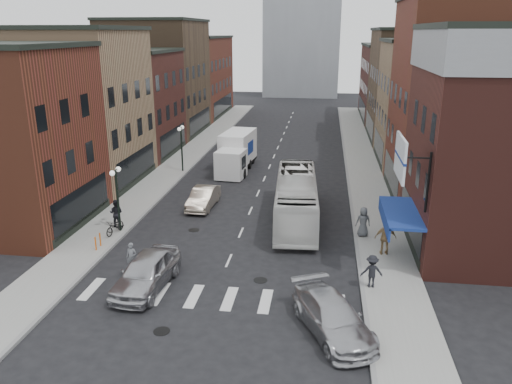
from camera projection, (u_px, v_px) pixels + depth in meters
The scene contains 30 objects.
ground at pixel (225, 269), 26.20m from camera, with size 160.00×160.00×0.00m, color black.
sidewalk_left at pixel (183, 160), 48.03m from camera, with size 3.00×74.00×0.15m, color gray.
sidewalk_right at pixel (363, 166), 45.81m from camera, with size 3.00×74.00×0.15m, color gray.
curb_left at pixel (198, 161), 47.86m from camera, with size 0.20×74.00×0.16m, color gray.
curb_right at pixel (346, 167), 46.03m from camera, with size 0.20×74.00×0.16m, color gray.
crosswalk_stripes at pixel (213, 298), 23.38m from camera, with size 12.00×2.20×0.01m, color silver.
bldg_left_mid_a at pixel (72, 107), 39.47m from camera, with size 10.30×10.20×12.30m.
bldg_left_mid_b at pixel (123, 103), 49.20m from camera, with size 10.30×10.20×10.30m.
bldg_left_far_a at pixel (158, 78), 59.11m from camera, with size 10.30×12.20×13.30m.
bldg_left_far_b at pixel (189, 76), 72.61m from camera, with size 10.30×16.20×11.30m.
bldg_right_mid_a at pixel (470, 102), 35.25m from camera, with size 10.30×10.20×14.30m.
bldg_right_mid_b at pixel (438, 104), 45.14m from camera, with size 10.30×10.20×11.30m.
bldg_right_far_a at pixel (418, 86), 55.35m from camera, with size 10.30×12.20×12.30m.
bldg_right_far_b at pixel (400, 83), 68.86m from camera, with size 10.30×16.20×10.30m.
awning_blue at pixel (398, 214), 26.59m from camera, with size 1.80×5.00×0.78m.
billboard_sign at pixel (402, 159), 23.67m from camera, with size 1.52×3.00×3.70m.
streetlamp_near at pixel (117, 188), 30.05m from camera, with size 0.32×1.22×4.11m.
streetlamp_far at pixel (181, 140), 43.24m from camera, with size 0.32×1.22×4.11m.
bike_rack at pixel (98, 241), 28.25m from camera, with size 0.08×0.68×0.80m.
box_truck at pixel (236, 153), 44.20m from camera, with size 2.82×7.81×3.32m.
motorcycle_rider at pixel (132, 263), 24.73m from camera, with size 0.58×1.98×2.02m.
transit_bus at pixel (296, 198), 32.49m from camera, with size 2.55×10.90×3.04m, color silver.
sedan_left_near at pixel (147, 272), 24.01m from camera, with size 2.03×5.05×1.72m, color #B7B7BC.
sedan_left_far at pixel (203, 198), 35.17m from camera, with size 1.50×4.29×1.42m, color beige.
curb_car at pixel (332, 317), 20.44m from camera, with size 2.08×5.12×1.49m, color #AFAFB4.
parked_bicycle at pixel (115, 227), 30.29m from camera, with size 0.59×1.69×0.89m, color black.
ped_left_solo at pixel (116, 213), 31.27m from camera, with size 0.86×0.49×1.76m, color black.
ped_right_a at pixel (372, 271), 23.84m from camera, with size 1.06×0.52×1.63m, color black.
ped_right_b at pixel (386, 237), 27.30m from camera, with size 1.16×0.58×1.98m, color #92724A.
ped_right_c at pixel (363, 222), 29.80m from camera, with size 0.88×0.57×1.80m, color #515458.
Camera 1 is at (4.85, -23.25, 11.90)m, focal length 35.00 mm.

